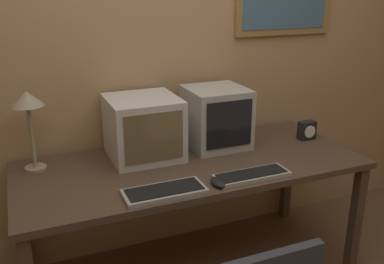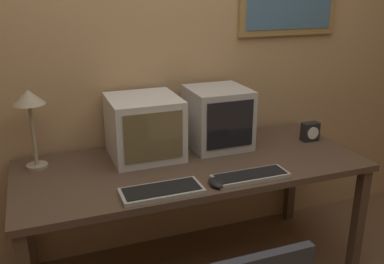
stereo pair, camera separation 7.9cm
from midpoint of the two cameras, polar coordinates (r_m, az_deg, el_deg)
name	(u,v)px [view 1 (the left image)]	position (r m, az deg, el deg)	size (l,w,h in m)	color
wall_back	(165,45)	(2.60, -4.52, 11.47)	(8.00, 0.08, 2.60)	tan
desk	(192,174)	(2.38, -0.95, -5.58)	(1.88, 0.79, 0.72)	#4C3828
monitor_left	(143,127)	(2.40, -7.43, 0.60)	(0.38, 0.40, 0.34)	beige
monitor_right	(216,117)	(2.55, 2.34, 1.98)	(0.34, 0.35, 0.35)	#B7B2A8
keyboard_main	(164,191)	(2.02, -4.82, -7.91)	(0.39, 0.17, 0.03)	#A8A399
keyboard_side	(252,175)	(2.19, 6.94, -5.75)	(0.39, 0.14, 0.03)	#A8A399
mouse_near_keyboard	(218,182)	(2.09, 2.45, -6.72)	(0.07, 0.12, 0.03)	black
desk_clock	(307,130)	(2.77, 14.29, 0.21)	(0.11, 0.06, 0.12)	black
desk_lamp	(28,107)	(2.32, -21.96, 3.13)	(0.17, 0.17, 0.42)	tan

